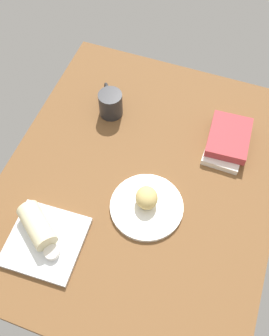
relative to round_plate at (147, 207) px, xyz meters
The scene contains 8 objects.
dining_table 11.28cm from the round_plate, 150.37° to the right, with size 110.00×90.00×4.00cm, color brown.
round_plate is the anchor object (origin of this frame).
scone_pastry 4.06cm from the round_plate, 157.31° to the right, with size 7.83×7.02×6.30cm, color tan.
square_plate 32.93cm from the round_plate, 49.49° to the right, with size 22.13×22.13×1.60cm, color white.
sauce_cup 32.36cm from the round_plate, 40.80° to the right, with size 4.52×4.52×2.17cm.
breakfast_wrap 34.24cm from the round_plate, 56.09° to the right, with size 6.93×6.93×14.05cm, color beige.
book_stack 37.68cm from the round_plate, 150.57° to the left, with size 21.22×14.79×5.67cm.
coffee_mug 41.70cm from the round_plate, 142.49° to the right, with size 12.46×10.02×9.69cm.
Camera 1 is at (62.27, 20.35, 117.94)cm, focal length 42.05 mm.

